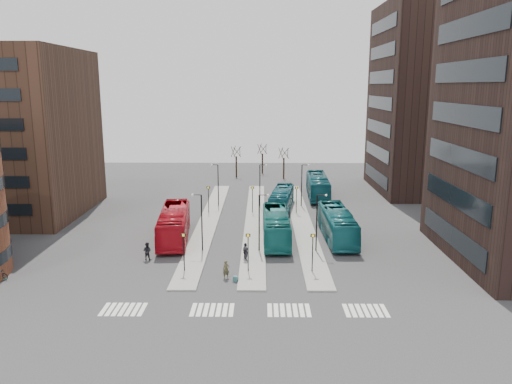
{
  "coord_description": "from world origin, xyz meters",
  "views": [
    {
      "loc": [
        2.83,
        -32.23,
        17.21
      ],
      "look_at": [
        2.19,
        24.85,
        5.0
      ],
      "focal_mm": 35.0,
      "sensor_mm": 36.0,
      "label": 1
    }
  ],
  "objects_px": {
    "suitcase": "(236,279)",
    "teal_bus_b": "(282,199)",
    "teal_bus_c": "(337,224)",
    "commuter_b": "(245,252)",
    "commuter_c": "(246,254)",
    "traveller": "(226,270)",
    "commuter_a": "(147,251)",
    "teal_bus_a": "(276,226)",
    "red_bus": "(174,224)",
    "teal_bus_d": "(318,186)"
  },
  "relations": [
    {
      "from": "teal_bus_c",
      "to": "red_bus",
      "type": "bearing_deg",
      "value": 179.88
    },
    {
      "from": "teal_bus_b",
      "to": "teal_bus_c",
      "type": "xyz_separation_m",
      "value": [
        5.8,
        -13.77,
        0.21
      ]
    },
    {
      "from": "commuter_a",
      "to": "commuter_c",
      "type": "xyz_separation_m",
      "value": [
        9.93,
        -0.44,
        -0.14
      ]
    },
    {
      "from": "teal_bus_b",
      "to": "commuter_c",
      "type": "bearing_deg",
      "value": -93.25
    },
    {
      "from": "teal_bus_d",
      "to": "teal_bus_b",
      "type": "bearing_deg",
      "value": -124.45
    },
    {
      "from": "teal_bus_b",
      "to": "commuter_c",
      "type": "relative_size",
      "value": 7.03
    },
    {
      "from": "traveller",
      "to": "commuter_a",
      "type": "bearing_deg",
      "value": 134.02
    },
    {
      "from": "teal_bus_d",
      "to": "suitcase",
      "type": "bearing_deg",
      "value": -105.74
    },
    {
      "from": "commuter_b",
      "to": "suitcase",
      "type": "bearing_deg",
      "value": 147.91
    },
    {
      "from": "teal_bus_b",
      "to": "commuter_b",
      "type": "height_order",
      "value": "teal_bus_b"
    },
    {
      "from": "teal_bus_a",
      "to": "traveller",
      "type": "relative_size",
      "value": 7.12
    },
    {
      "from": "teal_bus_c",
      "to": "teal_bus_b",
      "type": "bearing_deg",
      "value": 111.76
    },
    {
      "from": "traveller",
      "to": "commuter_c",
      "type": "bearing_deg",
      "value": 54.37
    },
    {
      "from": "traveller",
      "to": "commuter_a",
      "type": "height_order",
      "value": "commuter_a"
    },
    {
      "from": "commuter_b",
      "to": "commuter_a",
      "type": "bearing_deg",
      "value": 64.84
    },
    {
      "from": "commuter_c",
      "to": "suitcase",
      "type": "bearing_deg",
      "value": -3.52
    },
    {
      "from": "teal_bus_c",
      "to": "commuter_b",
      "type": "bearing_deg",
      "value": -145.53
    },
    {
      "from": "red_bus",
      "to": "commuter_b",
      "type": "relative_size",
      "value": 7.15
    },
    {
      "from": "teal_bus_c",
      "to": "teal_bus_d",
      "type": "xyz_separation_m",
      "value": [
        0.19,
        21.87,
        0.05
      ]
    },
    {
      "from": "suitcase",
      "to": "traveller",
      "type": "xyz_separation_m",
      "value": [
        -0.89,
        0.74,
        0.59
      ]
    },
    {
      "from": "teal_bus_c",
      "to": "commuter_c",
      "type": "relative_size",
      "value": 7.98
    },
    {
      "from": "suitcase",
      "to": "teal_bus_c",
      "type": "relative_size",
      "value": 0.04
    },
    {
      "from": "red_bus",
      "to": "teal_bus_c",
      "type": "relative_size",
      "value": 1.04
    },
    {
      "from": "teal_bus_b",
      "to": "commuter_b",
      "type": "xyz_separation_m",
      "value": [
        -4.45,
        -21.09,
        -0.61
      ]
    },
    {
      "from": "commuter_a",
      "to": "teal_bus_c",
      "type": "bearing_deg",
      "value": -147.03
    },
    {
      "from": "suitcase",
      "to": "teal_bus_b",
      "type": "height_order",
      "value": "teal_bus_b"
    },
    {
      "from": "suitcase",
      "to": "red_bus",
      "type": "relative_size",
      "value": 0.04
    },
    {
      "from": "commuter_b",
      "to": "traveller",
      "type": "bearing_deg",
      "value": 136.83
    },
    {
      "from": "teal_bus_d",
      "to": "traveller",
      "type": "bearing_deg",
      "value": -107.45
    },
    {
      "from": "traveller",
      "to": "teal_bus_d",
      "type": "bearing_deg",
      "value": 55.08
    },
    {
      "from": "suitcase",
      "to": "commuter_a",
      "type": "height_order",
      "value": "commuter_a"
    },
    {
      "from": "teal_bus_a",
      "to": "teal_bus_b",
      "type": "relative_size",
      "value": 1.11
    },
    {
      "from": "teal_bus_a",
      "to": "commuter_b",
      "type": "relative_size",
      "value": 6.7
    },
    {
      "from": "commuter_a",
      "to": "commuter_b",
      "type": "xyz_separation_m",
      "value": [
        9.9,
        -0.05,
        -0.01
      ]
    },
    {
      "from": "teal_bus_a",
      "to": "traveller",
      "type": "bearing_deg",
      "value": -113.33
    },
    {
      "from": "teal_bus_d",
      "to": "traveller",
      "type": "relative_size",
      "value": 7.49
    },
    {
      "from": "teal_bus_d",
      "to": "commuter_c",
      "type": "distance_m",
      "value": 31.37
    },
    {
      "from": "traveller",
      "to": "teal_bus_c",
      "type": "bearing_deg",
      "value": 30.31
    },
    {
      "from": "suitcase",
      "to": "traveller",
      "type": "height_order",
      "value": "traveller"
    },
    {
      "from": "commuter_a",
      "to": "commuter_c",
      "type": "height_order",
      "value": "commuter_a"
    },
    {
      "from": "teal_bus_b",
      "to": "commuter_a",
      "type": "relative_size",
      "value": 5.93
    },
    {
      "from": "teal_bus_a",
      "to": "teal_bus_b",
      "type": "distance_m",
      "value": 14.51
    },
    {
      "from": "teal_bus_d",
      "to": "commuter_a",
      "type": "height_order",
      "value": "teal_bus_d"
    },
    {
      "from": "suitcase",
      "to": "teal_bus_b",
      "type": "distance_m",
      "value": 27.2
    },
    {
      "from": "teal_bus_a",
      "to": "traveller",
      "type": "height_order",
      "value": "teal_bus_a"
    },
    {
      "from": "teal_bus_d",
      "to": "traveller",
      "type": "distance_m",
      "value": 36.11
    },
    {
      "from": "teal_bus_c",
      "to": "commuter_b",
      "type": "relative_size",
      "value": 6.84
    },
    {
      "from": "commuter_c",
      "to": "teal_bus_b",
      "type": "bearing_deg",
      "value": 173.02
    },
    {
      "from": "teal_bus_a",
      "to": "commuter_a",
      "type": "bearing_deg",
      "value": -153.85
    },
    {
      "from": "suitcase",
      "to": "teal_bus_c",
      "type": "bearing_deg",
      "value": 73.32
    }
  ]
}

